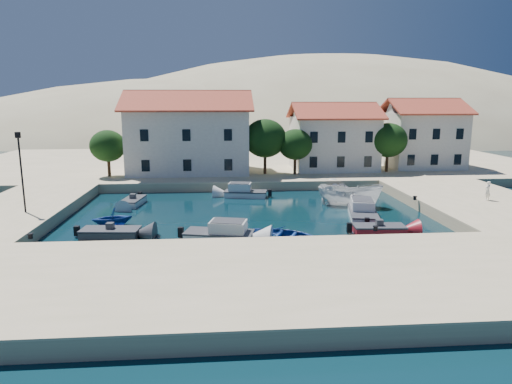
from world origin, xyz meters
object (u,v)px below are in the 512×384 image
(building_right, at_px, (422,132))
(lamppost, at_px, (21,165))
(boat_east, at_px, (350,206))
(pedestrian, at_px, (488,191))
(building_left, at_px, (189,131))
(cabin_cruiser_east, at_px, (363,212))
(building_mid, at_px, (333,135))
(rowboat_south, at_px, (282,240))
(cabin_cruiser_south, at_px, (219,234))

(building_right, height_order, lamppost, building_right)
(lamppost, height_order, boat_east, lamppost)
(building_right, bearing_deg, pedestrian, -98.50)
(building_left, bearing_deg, cabin_cruiser_east, -52.35)
(building_left, height_order, lamppost, building_left)
(building_mid, height_order, building_right, building_right)
(building_right, bearing_deg, building_mid, -175.24)
(building_right, height_order, rowboat_south, building_right)
(cabin_cruiser_east, height_order, pedestrian, pedestrian)
(lamppost, relative_size, cabin_cruiser_east, 1.10)
(building_left, relative_size, lamppost, 2.36)
(building_right, relative_size, rowboat_south, 2.01)
(building_left, bearing_deg, building_mid, 3.18)
(building_right, bearing_deg, cabin_cruiser_south, -134.13)
(building_right, distance_m, pedestrian, 21.17)
(cabin_cruiser_south, distance_m, rowboat_south, 4.44)
(pedestrian, bearing_deg, building_mid, -96.00)
(lamppost, height_order, rowboat_south, lamppost)
(building_mid, xyz_separation_m, boat_east, (-2.43, -16.65, -5.22))
(rowboat_south, bearing_deg, cabin_cruiser_south, 108.77)
(lamppost, relative_size, rowboat_south, 1.33)
(building_left, height_order, rowboat_south, building_left)
(building_left, distance_m, cabin_cruiser_east, 25.85)
(building_left, xyz_separation_m, cabin_cruiser_south, (3.55, -25.26, -5.46))
(building_left, xyz_separation_m, boat_east, (15.57, -15.65, -5.94))
(cabin_cruiser_east, xyz_separation_m, boat_east, (0.13, 4.35, -0.48))
(cabin_cruiser_south, relative_size, cabin_cruiser_east, 0.89)
(boat_east, bearing_deg, rowboat_south, 161.23)
(building_left, xyz_separation_m, lamppost, (-11.50, -20.00, -1.18))
(boat_east, bearing_deg, building_left, 63.77)
(building_left, relative_size, building_mid, 1.40)
(building_left, xyz_separation_m, building_right, (30.00, 2.00, -0.46))
(building_left, relative_size, boat_east, 2.51)
(building_mid, relative_size, cabin_cruiser_east, 1.85)
(boat_east, height_order, pedestrian, pedestrian)
(building_right, distance_m, lamppost, 46.98)
(cabin_cruiser_east, bearing_deg, rowboat_south, 138.24)
(building_mid, bearing_deg, cabin_cruiser_east, -96.96)
(boat_east, bearing_deg, building_right, -20.34)
(building_mid, bearing_deg, boat_east, -98.31)
(building_right, xyz_separation_m, cabin_cruiser_south, (-26.45, -27.26, -5.00))
(building_mid, bearing_deg, building_left, -176.82)
(lamppost, bearing_deg, cabin_cruiser_east, -0.01)
(building_left, bearing_deg, boat_east, -45.15)
(lamppost, xyz_separation_m, cabin_cruiser_east, (26.94, -0.00, -4.28))
(lamppost, bearing_deg, building_right, 27.93)
(building_right, xyz_separation_m, boat_east, (-14.43, -17.65, -5.47))
(cabin_cruiser_south, bearing_deg, cabin_cruiser_east, 37.39)
(building_left, bearing_deg, pedestrian, -34.68)
(building_mid, distance_m, cabin_cruiser_east, 21.69)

